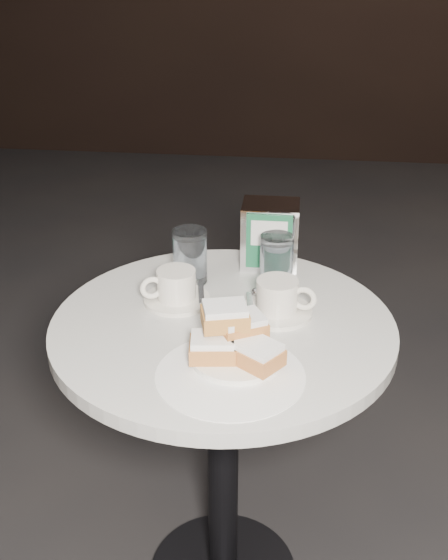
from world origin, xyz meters
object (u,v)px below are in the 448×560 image
water_glass_left (190,257)px  napkin_dispenser (270,234)px  coffee_cup_right (278,300)px  beignet_plate (235,342)px  water_glass_right (276,262)px  cafe_table (223,401)px  coffee_cup_left (176,288)px

water_glass_left → napkin_dispenser: bearing=32.2°
coffee_cup_right → napkin_dispenser: bearing=106.0°
beignet_plate → coffee_cup_right: size_ratio=1.18×
water_glass_right → cafe_table: bearing=-119.5°
coffee_cup_left → water_glass_right: size_ratio=1.58×
cafe_table → water_glass_left: 0.32m
water_glass_left → napkin_dispenser: 0.20m
beignet_plate → napkin_dispenser: 0.42m
beignet_plate → water_glass_right: size_ratio=1.66×
coffee_cup_left → napkin_dispenser: bearing=23.4°
coffee_cup_right → water_glass_left: bearing=156.7°
napkin_dispenser → coffee_cup_right: bearing=-82.9°
water_glass_left → water_glass_right: (0.19, 0.00, -0.00)m
beignet_plate → coffee_cup_right: 0.19m
water_glass_left → beignet_plate: bearing=-66.9°
water_glass_right → coffee_cup_left: bearing=-154.1°
beignet_plate → napkin_dispenser: napkin_dispenser is taller
beignet_plate → coffee_cup_left: bearing=125.0°
beignet_plate → napkin_dispenser: size_ratio=1.30×
water_glass_right → coffee_cup_right: bearing=-85.5°
coffee_cup_left → water_glass_right: 0.23m
beignet_plate → coffee_cup_right: (0.07, 0.18, -0.01)m
beignet_plate → coffee_cup_right: beignet_plate is taller
cafe_table → water_glass_right: water_glass_right is taller
cafe_table → napkin_dispenser: size_ratio=4.92×
water_glass_left → water_glass_right: size_ratio=1.04×
beignet_plate → water_glass_right: bearing=78.9°
cafe_table → water_glass_left: size_ratio=6.06×
cafe_table → coffee_cup_left: coffee_cup_left is taller
coffee_cup_right → coffee_cup_left: bearing=-178.5°
coffee_cup_right → water_glass_right: water_glass_right is taller
water_glass_left → coffee_cup_left: bearing=-98.8°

